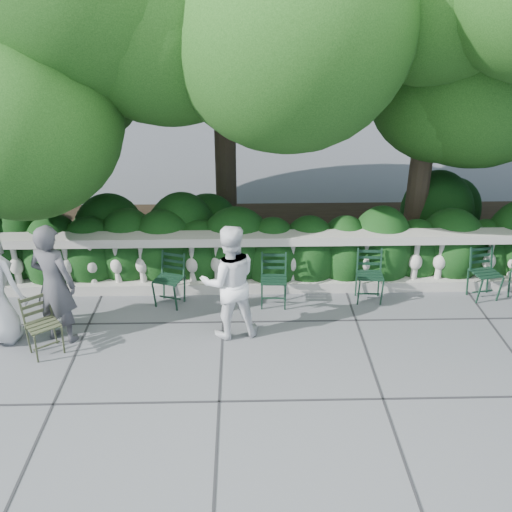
{
  "coord_description": "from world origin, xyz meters",
  "views": [
    {
      "loc": [
        -0.19,
        -6.48,
        4.57
      ],
      "look_at": [
        0.0,
        1.0,
        1.0
      ],
      "focal_mm": 40.0,
      "sensor_mm": 36.0,
      "label": 1
    }
  ],
  "objects_px": {
    "chair_a": "(167,309)",
    "person_woman_grey": "(54,284)",
    "chair_f": "(486,302)",
    "person_casual_man": "(229,282)",
    "chair_c": "(369,305)",
    "chair_d": "(273,309)",
    "chair_weathered": "(52,357)"
  },
  "relations": [
    {
      "from": "chair_a",
      "to": "person_woman_grey",
      "type": "bearing_deg",
      "value": -131.38
    },
    {
      "from": "chair_f",
      "to": "person_casual_man",
      "type": "xyz_separation_m",
      "value": [
        -4.06,
        -0.79,
        0.84
      ]
    },
    {
      "from": "chair_c",
      "to": "person_casual_man",
      "type": "height_order",
      "value": "person_casual_man"
    },
    {
      "from": "chair_a",
      "to": "chair_d",
      "type": "relative_size",
      "value": 1.0
    },
    {
      "from": "chair_d",
      "to": "chair_f",
      "type": "bearing_deg",
      "value": 5.34
    },
    {
      "from": "chair_d",
      "to": "person_casual_man",
      "type": "bearing_deg",
      "value": -132.48
    },
    {
      "from": "person_woman_grey",
      "to": "person_casual_man",
      "type": "xyz_separation_m",
      "value": [
        2.39,
        0.08,
        -0.03
      ]
    },
    {
      "from": "person_woman_grey",
      "to": "person_casual_man",
      "type": "relative_size",
      "value": 1.04
    },
    {
      "from": "chair_d",
      "to": "chair_f",
      "type": "relative_size",
      "value": 1.0
    },
    {
      "from": "chair_weathered",
      "to": "person_casual_man",
      "type": "relative_size",
      "value": 0.5
    },
    {
      "from": "person_woman_grey",
      "to": "chair_f",
      "type": "bearing_deg",
      "value": -154.23
    },
    {
      "from": "chair_a",
      "to": "chair_c",
      "type": "distance_m",
      "value": 3.18
    },
    {
      "from": "chair_f",
      "to": "person_casual_man",
      "type": "relative_size",
      "value": 0.5
    },
    {
      "from": "chair_weathered",
      "to": "chair_a",
      "type": "bearing_deg",
      "value": 5.77
    },
    {
      "from": "person_casual_man",
      "to": "chair_a",
      "type": "bearing_deg",
      "value": -45.4
    },
    {
      "from": "chair_f",
      "to": "chair_weathered",
      "type": "relative_size",
      "value": 1.0
    },
    {
      "from": "chair_c",
      "to": "chair_f",
      "type": "distance_m",
      "value": 1.89
    },
    {
      "from": "chair_f",
      "to": "person_casual_man",
      "type": "distance_m",
      "value": 4.22
    },
    {
      "from": "chair_c",
      "to": "chair_d",
      "type": "bearing_deg",
      "value": -172.19
    },
    {
      "from": "chair_d",
      "to": "chair_a",
      "type": "bearing_deg",
      "value": -179.22
    },
    {
      "from": "chair_weathered",
      "to": "person_woman_grey",
      "type": "height_order",
      "value": "person_woman_grey"
    },
    {
      "from": "chair_f",
      "to": "person_casual_man",
      "type": "bearing_deg",
      "value": -179.81
    },
    {
      "from": "chair_a",
      "to": "person_casual_man",
      "type": "xyz_separation_m",
      "value": [
        1.01,
        -0.71,
        0.84
      ]
    },
    {
      "from": "chair_a",
      "to": "chair_c",
      "type": "xyz_separation_m",
      "value": [
        3.18,
        0.04,
        0.0
      ]
    },
    {
      "from": "chair_c",
      "to": "chair_f",
      "type": "relative_size",
      "value": 1.0
    },
    {
      "from": "chair_weathered",
      "to": "chair_d",
      "type": "bearing_deg",
      "value": -14.75
    },
    {
      "from": "chair_a",
      "to": "chair_weathered",
      "type": "bearing_deg",
      "value": -119.35
    },
    {
      "from": "chair_a",
      "to": "chair_c",
      "type": "bearing_deg",
      "value": 19.7
    },
    {
      "from": "chair_a",
      "to": "chair_d",
      "type": "bearing_deg",
      "value": 16.77
    },
    {
      "from": "chair_f",
      "to": "person_woman_grey",
      "type": "relative_size",
      "value": 0.48
    },
    {
      "from": "chair_c",
      "to": "chair_d",
      "type": "xyz_separation_m",
      "value": [
        -1.52,
        -0.1,
        0.0
      ]
    },
    {
      "from": "chair_c",
      "to": "person_woman_grey",
      "type": "height_order",
      "value": "person_woman_grey"
    }
  ]
}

